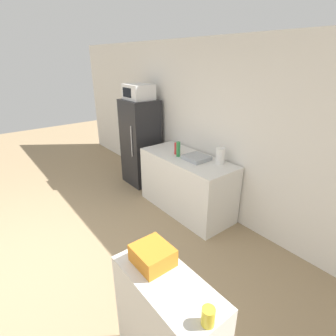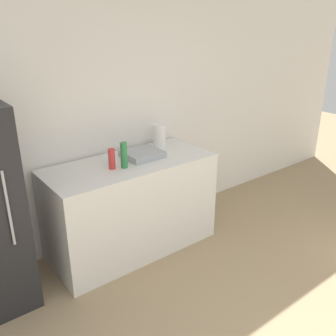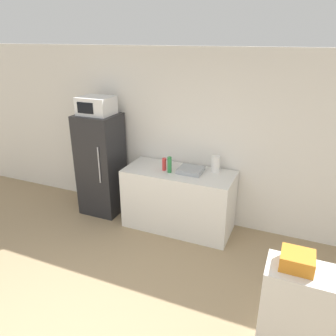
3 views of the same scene
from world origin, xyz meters
name	(u,v)px [view 3 (image 3 of 3)]	position (x,y,z in m)	size (l,w,h in m)	color
wall_back	(177,137)	(0.00, 2.96, 1.30)	(8.00, 0.06, 2.60)	white
refrigerator	(101,164)	(-1.16, 2.57, 0.81)	(0.62, 0.59, 1.62)	#232326
microwave	(96,106)	(-1.16, 2.57, 1.76)	(0.49, 0.42, 0.27)	white
counter	(178,200)	(0.18, 2.56, 0.46)	(1.59, 0.68, 0.92)	silver
sink_basin	(191,170)	(0.35, 2.60, 0.95)	(0.34, 0.32, 0.06)	#9EA3A8
bottle_tall	(170,165)	(0.07, 2.47, 1.03)	(0.06, 0.06, 0.23)	#2D7F42
bottle_short	(164,164)	(-0.03, 2.52, 1.01)	(0.06, 0.06, 0.18)	red
shelf_cabinet	(309,328)	(2.02, 0.75, 0.54)	(0.79, 0.35, 1.08)	silver
basket	(297,260)	(1.84, 0.76, 1.14)	(0.25, 0.23, 0.12)	orange
paper_towel_roll	(216,164)	(0.67, 2.75, 1.03)	(0.13, 0.13, 0.23)	white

